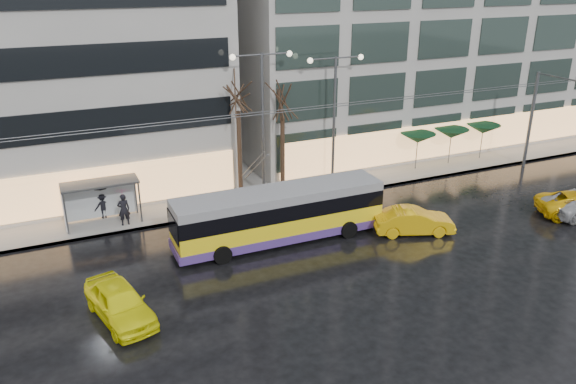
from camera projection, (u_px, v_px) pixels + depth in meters
ground at (310, 282)px, 26.48m from camera, size 140.00×140.00×0.00m
sidewalk at (247, 180)px, 39.07m from camera, size 80.00×10.00×0.15m
kerb at (274, 205)px, 34.88m from camera, size 80.00×0.10×0.15m
trolleybus at (279, 216)px, 30.01m from camera, size 11.51×4.53×5.33m
catenary at (265, 148)px, 32.00m from camera, size 42.24×5.12×7.00m
bus_shelter at (93, 194)px, 31.63m from camera, size 4.20×1.60×2.51m
street_lamp_near at (262, 106)px, 34.16m from camera, size 3.96×0.36×9.03m
street_lamp_far at (335, 103)px, 36.15m from camera, size 3.96×0.36×8.53m
tree_a at (237, 89)px, 33.35m from camera, size 3.20×3.20×8.40m
tree_b at (282, 96)px, 34.91m from camera, size 3.20×3.20×7.70m
parasol_a at (418, 138)px, 40.19m from camera, size 2.50×2.50×2.65m
parasol_b at (451, 133)px, 41.32m from camera, size 2.50×2.50×2.65m
parasol_c at (483, 129)px, 42.46m from camera, size 2.50×2.50×2.65m
taxi_a at (120, 302)px, 23.50m from camera, size 2.84×4.85×1.55m
taxi_b at (414, 221)px, 31.14m from camera, size 4.67×2.98×1.45m
pedestrian_a at (123, 202)px, 31.55m from camera, size 1.01×1.03×2.19m
pedestrian_b at (126, 195)px, 33.88m from camera, size 0.89×0.71×1.76m
pedestrian_c at (102, 200)px, 32.55m from camera, size 1.10×1.00×2.11m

